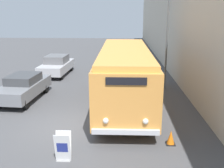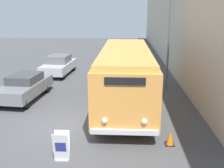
# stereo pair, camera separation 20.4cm
# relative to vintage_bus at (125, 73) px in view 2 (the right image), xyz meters

# --- Properties ---
(ground_plane) EXTENTS (80.00, 80.00, 0.00)m
(ground_plane) POSITION_rel_vintage_bus_xyz_m (-2.56, -3.19, -1.78)
(ground_plane) COLOR #4C4C4F
(building_wall_right) EXTENTS (0.30, 60.00, 8.57)m
(building_wall_right) POSITION_rel_vintage_bus_xyz_m (3.98, 6.81, 2.50)
(building_wall_right) COLOR beige
(building_wall_right) RESTS_ON ground_plane
(vintage_bus) EXTENTS (2.70, 9.98, 3.10)m
(vintage_bus) POSITION_rel_vintage_bus_xyz_m (0.00, 0.00, 0.00)
(vintage_bus) COLOR black
(vintage_bus) RESTS_ON ground_plane
(sign_board) EXTENTS (0.54, 0.39, 1.05)m
(sign_board) POSITION_rel_vintage_bus_xyz_m (-2.17, -5.95, -1.27)
(sign_board) COLOR gray
(sign_board) RESTS_ON ground_plane
(streetlamp) EXTENTS (0.36, 0.36, 6.87)m
(streetlamp) POSITION_rel_vintage_bus_xyz_m (2.75, 3.14, 2.64)
(streetlamp) COLOR #595E60
(streetlamp) RESTS_ON ground_plane
(parked_car_near) EXTENTS (2.16, 4.51, 1.48)m
(parked_car_near) POSITION_rel_vintage_bus_xyz_m (-5.87, 0.45, -1.00)
(parked_car_near) COLOR black
(parked_car_near) RESTS_ON ground_plane
(parked_car_mid) EXTENTS (2.17, 4.49, 1.57)m
(parked_car_mid) POSITION_rel_vintage_bus_xyz_m (-5.45, 6.76, -0.99)
(parked_car_mid) COLOR black
(parked_car_mid) RESTS_ON ground_plane
(traffic_cone) EXTENTS (0.36, 0.36, 0.58)m
(traffic_cone) POSITION_rel_vintage_bus_xyz_m (1.77, -4.65, -1.50)
(traffic_cone) COLOR black
(traffic_cone) RESTS_ON ground_plane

